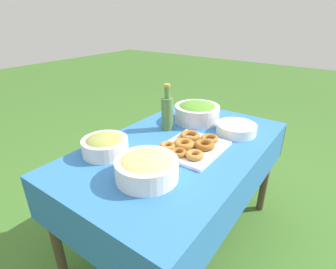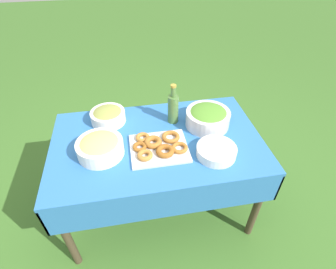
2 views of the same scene
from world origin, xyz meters
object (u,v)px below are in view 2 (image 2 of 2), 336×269
salad_bowl (208,117)px  olive_oil_bottle (173,108)px  olive_bowl (108,115)px  plate_stack (216,151)px  donut_platter (159,146)px  pasta_bowl (100,147)px

salad_bowl → olive_oil_bottle: size_ratio=1.04×
olive_oil_bottle → olive_bowl: bearing=-9.5°
salad_bowl → plate_stack: salad_bowl is taller
donut_platter → pasta_bowl: bearing=-3.3°
pasta_bowl → olive_bowl: size_ratio=1.18×
plate_stack → olive_bowl: bearing=-35.4°
donut_platter → salad_bowl: bearing=-153.6°
pasta_bowl → donut_platter: 0.35m
pasta_bowl → plate_stack: (-0.68, 0.13, -0.03)m
olive_oil_bottle → olive_bowl: (0.44, -0.07, -0.06)m
salad_bowl → olive_bowl: size_ratio=1.26×
donut_platter → olive_bowl: 0.46m
olive_bowl → donut_platter: bearing=131.8°
pasta_bowl → olive_bowl: pasta_bowl is taller
salad_bowl → olive_oil_bottle: 0.24m
donut_platter → olive_bowl: size_ratio=1.55×
plate_stack → olive_oil_bottle: (0.19, -0.38, 0.08)m
salad_bowl → donut_platter: size_ratio=0.82×
olive_oil_bottle → olive_bowl: olive_oil_bottle is taller
pasta_bowl → donut_platter: pasta_bowl is taller
plate_stack → olive_oil_bottle: bearing=-63.1°
salad_bowl → olive_oil_bottle: (0.22, -0.08, 0.04)m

